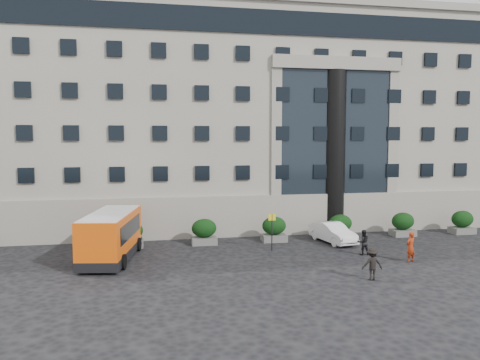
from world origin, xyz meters
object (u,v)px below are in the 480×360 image
at_px(hedge_f, 462,222).
at_px(bus_stop_sign, 272,225).
at_px(hedge_e, 403,224).
at_px(pedestrian_c, 372,264).
at_px(pedestrian_b, 363,242).
at_px(hedge_b, 204,232).
at_px(white_taxi, 333,233).
at_px(hedge_d, 340,226).
at_px(pedestrian_a, 411,247).
at_px(minibus, 111,234).
at_px(hedge_c, 274,229).
at_px(hedge_a, 130,234).

xyz_separation_m(hedge_f, bus_stop_sign, (-16.50, -2.80, 0.80)).
xyz_separation_m(hedge_e, pedestrian_c, (-7.68, -10.23, -0.06)).
distance_m(hedge_e, bus_stop_sign, 11.67).
bearing_deg(pedestrian_b, pedestrian_c, 73.44).
relative_size(hedge_b, white_taxi, 0.42).
bearing_deg(hedge_d, pedestrian_a, -77.81).
distance_m(hedge_f, pedestrian_a, 11.41).
bearing_deg(minibus, bus_stop_sign, 11.83).
distance_m(hedge_c, hedge_e, 10.40).
distance_m(hedge_a, white_taxi, 14.58).
bearing_deg(hedge_f, bus_stop_sign, -170.37).
bearing_deg(minibus, pedestrian_b, 3.20).
height_order(hedge_a, hedge_d, same).
xyz_separation_m(hedge_b, pedestrian_a, (11.96, -7.22, 0.01)).
height_order(hedge_b, pedestrian_c, hedge_b).
height_order(hedge_f, minibus, minibus).
bearing_deg(pedestrian_c, pedestrian_a, -138.36).
bearing_deg(pedestrian_b, hedge_c, -42.73).
height_order(hedge_a, pedestrian_b, hedge_a).
relative_size(hedge_c, hedge_d, 1.00).
distance_m(hedge_d, hedge_f, 10.40).
relative_size(hedge_e, white_taxi, 0.42).
relative_size(hedge_a, hedge_f, 1.00).
relative_size(hedge_b, pedestrian_a, 0.98).
relative_size(hedge_f, minibus, 0.25).
xyz_separation_m(hedge_d, minibus, (-16.60, -3.23, 0.72)).
height_order(minibus, white_taxi, minibus).
height_order(hedge_d, hedge_f, same).
distance_m(hedge_f, pedestrian_c, 16.45).
bearing_deg(hedge_e, hedge_c, 180.00).
bearing_deg(hedge_b, hedge_f, 0.00).
bearing_deg(hedge_b, minibus, -152.49).
distance_m(hedge_b, hedge_e, 15.60).
bearing_deg(hedge_e, hedge_a, 180.00).
bearing_deg(white_taxi, hedge_b, 161.10).
relative_size(hedge_a, hedge_d, 1.00).
height_order(hedge_c, pedestrian_c, hedge_c).
xyz_separation_m(hedge_d, white_taxi, (-1.07, -1.16, -0.20)).
distance_m(hedge_f, pedestrian_b, 12.00).
height_order(bus_stop_sign, minibus, minibus).
distance_m(hedge_a, hedge_d, 15.60).
xyz_separation_m(hedge_e, pedestrian_a, (-3.64, -7.22, 0.01)).
relative_size(hedge_f, white_taxi, 0.42).
bearing_deg(hedge_a, pedestrian_b, -18.34).
relative_size(hedge_b, pedestrian_c, 1.06).
relative_size(hedge_e, pedestrian_a, 0.98).
relative_size(hedge_a, pedestrian_b, 1.11).
relative_size(hedge_f, pedestrian_b, 1.11).
distance_m(hedge_d, pedestrian_b, 5.03).
xyz_separation_m(hedge_c, white_taxi, (4.13, -1.16, -0.20)).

